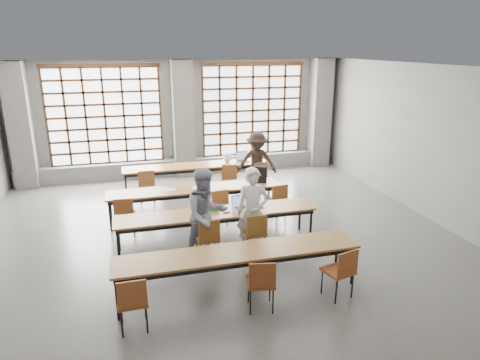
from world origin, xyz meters
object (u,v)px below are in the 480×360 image
at_px(chair_back_left, 147,182).
at_px(chair_mid_right, 277,198).
at_px(student_male, 253,212).
at_px(student_back, 257,162).
at_px(chair_back_mid, 229,176).
at_px(chair_mid_centre, 218,203).
at_px(chair_near_right, 342,268).
at_px(plastic_bag, 227,157).
at_px(chair_front_left, 208,235).
at_px(desk_row_b, 195,191).
at_px(chair_mid_left, 124,212).
at_px(chair_near_left, 132,299).
at_px(red_pouch, 132,298).
at_px(desk_row_a, 196,167).
at_px(backpack, 260,174).
at_px(phone, 227,212).
at_px(desk_row_d, 239,255).
at_px(mouse, 262,207).
at_px(desk_row_c, 217,215).
at_px(chair_back_right, 259,173).
at_px(green_box, 213,209).
at_px(laptop_back, 242,158).
at_px(chair_front_right, 255,230).
at_px(chair_near_mid, 261,280).
at_px(laptop_front, 241,205).
at_px(student_female, 206,215).

height_order(chair_back_left, chair_mid_right, same).
distance_m(student_male, student_back, 3.75).
distance_m(chair_back_mid, chair_mid_centre, 2.10).
relative_size(chair_back_left, chair_near_right, 1.00).
bearing_deg(plastic_bag, chair_front_left, -108.20).
xyz_separation_m(chair_mid_right, plastic_bag, (-0.54, 2.65, 0.34)).
xyz_separation_m(chair_mid_centre, student_male, (0.36, -1.45, 0.33)).
bearing_deg(desk_row_b, chair_mid_left, -158.63).
height_order(chair_near_left, red_pouch, chair_near_left).
distance_m(desk_row_a, chair_mid_left, 3.26).
xyz_separation_m(chair_near_left, backpack, (3.14, 4.01, 0.39)).
distance_m(chair_back_left, chair_front_left, 3.67).
bearing_deg(chair_near_right, desk_row_a, 102.46).
bearing_deg(phone, desk_row_d, -96.77).
distance_m(student_male, mouse, 0.60).
height_order(chair_mid_left, chair_near_right, same).
height_order(student_male, phone, student_male).
distance_m(desk_row_c, chair_back_right, 3.44).
xyz_separation_m(desk_row_d, green_box, (-0.03, 1.83, 0.11)).
bearing_deg(plastic_bag, red_pouch, -115.44).
relative_size(chair_mid_left, laptop_back, 2.41).
bearing_deg(chair_back_left, desk_row_a, 24.21).
relative_size(chair_front_right, chair_near_mid, 1.00).
relative_size(chair_back_right, red_pouch, 4.40).
relative_size(chair_back_mid, laptop_front, 2.20).
height_order(desk_row_c, laptop_front, laptop_front).
bearing_deg(desk_row_d, chair_back_left, 104.29).
bearing_deg(student_back, chair_front_left, -100.93).
distance_m(chair_front_right, plastic_bag, 4.27).
xyz_separation_m(chair_mid_centre, student_female, (-0.54, -1.45, 0.36)).
xyz_separation_m(desk_row_d, mouse, (0.97, 1.73, 0.08)).
height_order(chair_mid_left, phone, chair_mid_left).
xyz_separation_m(chair_mid_left, laptop_front, (2.32, -0.84, 0.25)).
xyz_separation_m(desk_row_c, chair_near_mid, (0.17, -2.38, -0.13)).
xyz_separation_m(desk_row_b, laptop_back, (1.71, 2.08, 0.13)).
distance_m(desk_row_a, student_female, 4.09).
height_order(desk_row_b, chair_near_mid, chair_near_mid).
relative_size(chair_mid_right, green_box, 3.52).
height_order(chair_front_right, chair_near_right, same).
bearing_deg(phone, student_male, -43.60).
bearing_deg(chair_front_left, chair_back_left, 104.35).
relative_size(chair_back_mid, mouse, 8.98).
bearing_deg(desk_row_b, green_box, -85.29).
bearing_deg(chair_near_right, red_pouch, 178.63).
distance_m(chair_back_left, chair_mid_left, 2.05).
height_order(desk_row_b, red_pouch, desk_row_b).
distance_m(chair_front_left, chair_near_right, 2.51).
bearing_deg(backpack, chair_front_left, -104.27).
bearing_deg(laptop_front, laptop_back, 74.28).
relative_size(chair_mid_centre, chair_near_left, 1.00).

